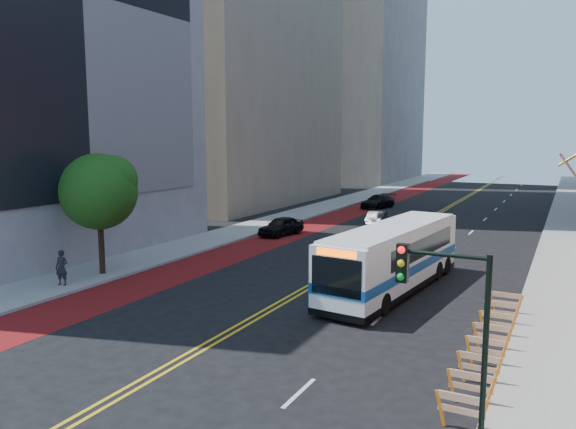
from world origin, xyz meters
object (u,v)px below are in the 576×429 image
(traffic_signal, at_px, (447,311))
(car_b, at_px, (376,219))
(car_c, at_px, (378,201))
(pedestrian, at_px, (62,268))
(transit_bus, at_px, (394,257))
(car_a, at_px, (281,226))
(street_tree, at_px, (100,189))

(traffic_signal, relative_size, car_b, 1.26)
(car_c, xyz_separation_m, pedestrian, (-4.53, -38.23, 0.36))
(car_c, bearing_deg, transit_bus, -57.61)
(car_a, height_order, car_c, car_a)
(transit_bus, distance_m, pedestrian, 17.01)
(car_c, bearing_deg, car_b, -59.70)
(transit_bus, distance_m, car_b, 20.11)
(car_b, relative_size, car_c, 0.82)
(traffic_signal, height_order, transit_bus, traffic_signal)
(street_tree, height_order, traffic_signal, street_tree)
(car_a, xyz_separation_m, pedestrian, (-2.93, -18.74, 0.34))
(street_tree, height_order, car_c, street_tree)
(street_tree, xyz_separation_m, car_b, (8.25, 23.27, -4.25))
(street_tree, height_order, car_a, street_tree)
(traffic_signal, relative_size, car_a, 1.18)
(car_b, bearing_deg, car_c, 99.18)
(car_b, distance_m, car_c, 12.67)
(street_tree, relative_size, traffic_signal, 1.32)
(transit_bus, relative_size, car_c, 2.53)
(car_b, xyz_separation_m, car_c, (-3.74, 12.11, 0.05))
(pedestrian, bearing_deg, street_tree, 74.92)
(transit_bus, bearing_deg, car_a, 143.42)
(car_c, relative_size, pedestrian, 2.66)
(car_a, relative_size, car_b, 1.07)
(street_tree, xyz_separation_m, pedestrian, (-0.02, -2.86, -3.84))
(car_c, height_order, pedestrian, pedestrian)
(traffic_signal, relative_size, pedestrian, 2.76)
(car_b, bearing_deg, traffic_signal, -77.28)
(pedestrian, bearing_deg, car_a, 66.40)
(car_c, distance_m, pedestrian, 38.50)
(transit_bus, xyz_separation_m, car_a, (-12.40, 11.41, -1.01))
(transit_bus, distance_m, car_a, 16.88)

